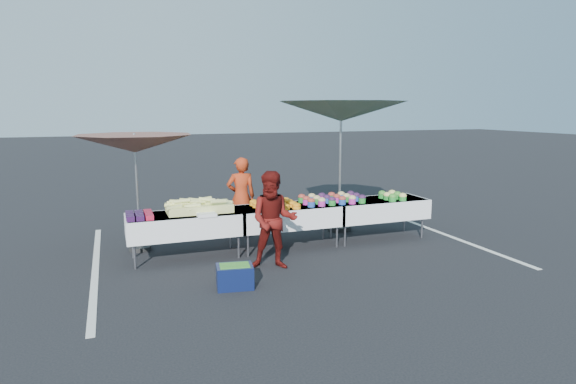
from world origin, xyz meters
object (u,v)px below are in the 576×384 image
object	(u,v)px
customer	(274,220)
table_right	(377,208)
umbrella_left	(135,144)
storage_bin	(235,276)
table_left	(185,224)
table_center	(288,215)
vendor	(241,197)
umbrella_right	(341,112)

from	to	relation	value
customer	table_right	bearing A→B (deg)	42.79
table_right	umbrella_left	bearing A→B (deg)	170.13
customer	storage_bin	bearing A→B (deg)	-121.86
umbrella_left	storage_bin	world-z (taller)	umbrella_left
customer	table_left	bearing A→B (deg)	160.90
table_left	storage_bin	xyz separation A→B (m)	(0.43, -1.59, -0.42)
table_center	customer	distance (m)	1.17
vendor	umbrella_right	world-z (taller)	umbrella_right
vendor	umbrella_right	distance (m)	2.55
table_left	vendor	distance (m)	1.66
umbrella_right	table_left	bearing A→B (deg)	-165.99
table_center	customer	size ratio (longest dim) A/B	1.23
table_left	storage_bin	distance (m)	1.69
umbrella_left	storage_bin	size ratio (longest dim) A/B	4.63
table_center	storage_bin	world-z (taller)	table_center
umbrella_left	table_center	bearing A→B (deg)	-16.70
table_left	umbrella_left	distance (m)	1.62
vendor	table_center	bearing A→B (deg)	121.08
vendor	umbrella_left	bearing A→B (deg)	14.10
table_left	table_right	distance (m)	3.60
customer	umbrella_right	world-z (taller)	umbrella_right
vendor	customer	xyz separation A→B (m)	(-0.04, -2.08, -0.01)
umbrella_right	storage_bin	distance (m)	4.27
table_right	umbrella_left	size ratio (longest dim) A/B	0.74
table_left	storage_bin	bearing A→B (deg)	-74.85
umbrella_left	storage_bin	distance (m)	3.08
storage_bin	vendor	bearing A→B (deg)	81.85
table_right	umbrella_left	world-z (taller)	umbrella_left
vendor	storage_bin	size ratio (longest dim) A/B	2.82
umbrella_right	table_right	bearing A→B (deg)	-63.80
table_right	customer	distance (m)	2.60
table_left	customer	xyz separation A→B (m)	(1.20, -0.99, 0.17)
table_center	vendor	distance (m)	1.24
table_right	umbrella_right	world-z (taller)	umbrella_right
table_left	umbrella_right	size ratio (longest dim) A/B	0.66
table_right	vendor	size ratio (longest dim) A/B	1.22
table_right	customer	world-z (taller)	customer
umbrella_right	umbrella_left	bearing A→B (deg)	-179.19
vendor	table_left	bearing A→B (deg)	45.24
umbrella_left	umbrella_right	size ratio (longest dim) A/B	0.89
customer	storage_bin	size ratio (longest dim) A/B	2.79
table_center	vendor	world-z (taller)	vendor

